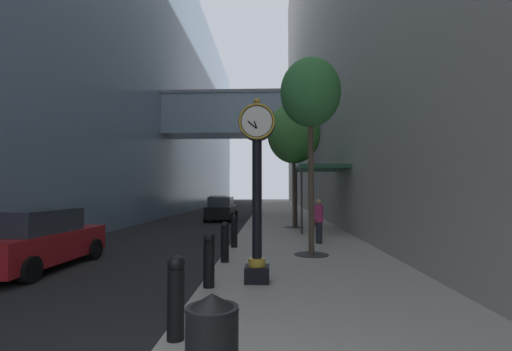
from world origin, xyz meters
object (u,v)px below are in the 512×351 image
(pedestrian_walking, at_px, (319,220))
(car_red_mid, at_px, (37,240))
(car_grey_near, at_px, (220,204))
(car_black_far, at_px, (221,209))
(bollard_nearest, at_px, (176,295))
(street_tree_mid_near, at_px, (294,133))
(bollard_fourth, at_px, (234,230))
(street_clock, at_px, (257,180))
(trash_bin, at_px, (212,346))
(bollard_third, at_px, (225,241))
(bollard_second, at_px, (209,259))
(street_tree_near, at_px, (310,94))

(pedestrian_walking, distance_m, car_red_mid, 9.40)
(car_grey_near, relative_size, car_black_far, 1.01)
(bollard_nearest, height_order, street_tree_mid_near, street_tree_mid_near)
(bollard_nearest, xyz_separation_m, bollard_fourth, (0.00, 7.84, 0.00))
(street_clock, xyz_separation_m, car_red_mid, (-6.21, 1.59, -1.63))
(trash_bin, bearing_deg, car_red_mid, 134.24)
(bollard_third, xyz_separation_m, car_grey_near, (-3.60, 23.81, 0.07))
(bollard_second, relative_size, street_tree_mid_near, 0.17)
(street_tree_near, bearing_deg, trash_bin, -103.44)
(bollard_second, distance_m, car_black_far, 18.09)
(trash_bin, bearing_deg, street_clock, 86.59)
(pedestrian_walking, bearing_deg, street_tree_near, -103.08)
(bollard_nearest, xyz_separation_m, car_red_mid, (-5.20, 4.69, 0.06))
(bollard_nearest, relative_size, car_grey_near, 0.26)
(car_grey_near, bearing_deg, bollard_nearest, -82.93)
(car_grey_near, bearing_deg, car_black_far, -80.95)
(car_black_far, bearing_deg, bollard_third, -81.65)
(street_clock, distance_m, street_tree_near, 4.71)
(bollard_nearest, bearing_deg, bollard_second, 90.00)
(car_grey_near, bearing_deg, street_clock, -79.93)
(street_clock, xyz_separation_m, street_tree_mid_near, (1.61, 11.55, 2.94))
(street_tree_near, xyz_separation_m, street_tree_mid_near, (0.00, 8.19, 0.05))
(bollard_fourth, bearing_deg, bollard_third, -90.00)
(bollard_second, distance_m, car_grey_near, 26.67)
(bollard_fourth, xyz_separation_m, street_tree_mid_near, (2.62, 6.80, 4.62))
(street_clock, distance_m, pedestrian_walking, 6.37)
(street_tree_near, xyz_separation_m, car_red_mid, (-7.82, -1.77, -4.51))
(trash_bin, xyz_separation_m, car_grey_near, (-4.34, 30.45, 0.14))
(pedestrian_walking, bearing_deg, street_clock, -110.55)
(bollard_nearest, height_order, bollard_fourth, same)
(street_tree_near, relative_size, car_red_mid, 1.47)
(street_clock, distance_m, car_red_mid, 6.61)
(street_tree_near, distance_m, car_grey_near, 23.86)
(bollard_fourth, height_order, pedestrian_walking, pedestrian_walking)
(street_tree_near, relative_size, street_tree_mid_near, 0.92)
(street_clock, bearing_deg, car_grey_near, 100.07)
(bollard_third, relative_size, car_black_far, 0.26)
(pedestrian_walking, bearing_deg, bollard_nearest, -109.69)
(bollard_second, bearing_deg, street_clock, 25.47)
(street_clock, distance_m, bollard_fourth, 5.14)
(bollard_nearest, distance_m, pedestrian_walking, 9.48)
(street_clock, relative_size, street_tree_mid_near, 0.60)
(car_red_mid, bearing_deg, street_tree_near, 12.74)
(bollard_nearest, bearing_deg, car_red_mid, 137.94)
(bollard_third, height_order, street_tree_near, street_tree_near)
(bollard_fourth, xyz_separation_m, car_red_mid, (-5.20, -3.15, 0.06))
(bollard_fourth, bearing_deg, street_tree_mid_near, 68.94)
(car_grey_near, bearing_deg, street_tree_near, -74.60)
(street_clock, bearing_deg, bollard_nearest, -108.05)
(bollard_nearest, relative_size, car_red_mid, 0.27)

